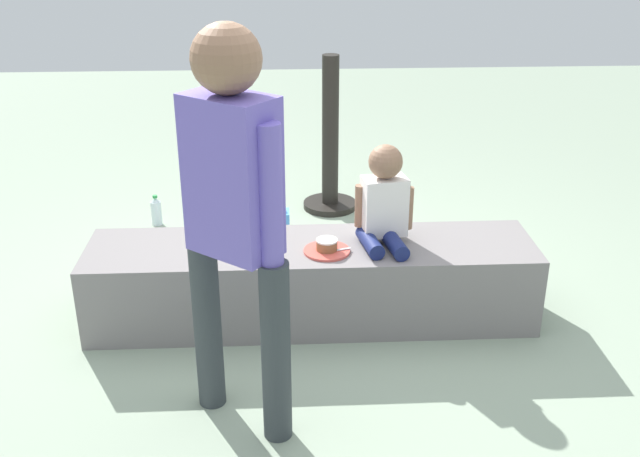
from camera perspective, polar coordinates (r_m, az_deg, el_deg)
name	(u,v)px	position (r m, az deg, el deg)	size (l,w,h in m)	color
ground_plane	(312,317)	(3.72, -0.64, -6.85)	(12.00, 12.00, 0.00)	#90A38B
concrete_ledge	(312,282)	(3.63, -0.65, -4.14)	(2.16, 0.50, 0.40)	gray
child_seated	(384,201)	(3.50, 4.98, 2.13)	(0.28, 0.33, 0.48)	navy
adult_standing	(233,202)	(2.61, -6.72, 2.09)	(0.38, 0.35, 1.56)	#31373B
cake_plate	(327,248)	(3.46, 0.54, -1.51)	(0.22, 0.22, 0.07)	#E0594C
gift_bag	(272,233)	(4.31, -3.74, -0.33)	(0.21, 0.11, 0.32)	#4C99E0
railing_post	(330,154)	(4.89, 0.80, 5.79)	(0.36, 0.36, 1.03)	black
water_bottle_near_gift	(156,211)	(4.84, -12.57, 1.31)	(0.07, 0.07, 0.20)	silver
party_cup_red	(167,261)	(4.25, -11.77, -2.46)	(0.09, 0.09, 0.11)	red
cake_box_white	(379,222)	(4.64, 4.57, 0.50)	(0.29, 0.29, 0.13)	white
handbag_black_leather	(384,248)	(4.18, 5.02, -1.55)	(0.27, 0.11, 0.31)	black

